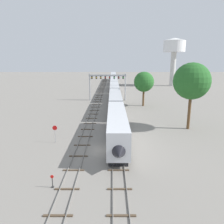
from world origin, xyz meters
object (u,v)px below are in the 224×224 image
trackside_tree_left (193,81)px  water_tower (175,48)px  signal_gantry (109,81)px  stop_sign (56,132)px  passenger_train (115,87)px  switch_stand (53,183)px  trackside_tree_mid (145,82)px

trackside_tree_left → water_tower: bearing=77.6°
signal_gantry → water_tower: 52.51m
stop_sign → trackside_tree_left: 26.16m
passenger_train → water_tower: water_tower is taller
passenger_train → stop_sign: 53.69m
signal_gantry → stop_sign: 38.53m
trackside_tree_left → switch_stand: bearing=-136.3°
water_tower → trackside_tree_left: (-15.49, -70.26, -9.07)m
water_tower → switch_stand: 99.17m
trackside_tree_mid → water_tower: bearing=66.4°
passenger_train → trackside_tree_left: 48.01m
passenger_train → signal_gantry: size_ratio=10.29×
signal_gantry → switch_stand: signal_gantry is taller
passenger_train → signal_gantry: (-2.25, -15.29, 3.85)m
signal_gantry → trackside_tree_left: size_ratio=0.95×
switch_stand → stop_sign: 13.27m
water_tower → trackside_tree_left: water_tower is taller
passenger_train → water_tower: (29.51, 24.82, 15.68)m
switch_stand → trackside_tree_mid: (15.35, 41.70, 6.39)m
trackside_tree_mid → signal_gantry: bearing=140.6°
signal_gantry → passenger_train: bearing=81.6°
switch_stand → trackside_tree_left: (21.12, 20.18, 8.70)m
passenger_train → trackside_tree_left: trackside_tree_left is taller
passenger_train → stop_sign: size_ratio=43.25×
passenger_train → switch_stand: 66.03m
signal_gantry → trackside_tree_mid: size_ratio=1.24×
stop_sign → trackside_tree_left: bearing=16.9°
passenger_train → stop_sign: passenger_train is taller
passenger_train → water_tower: 41.63m
passenger_train → stop_sign: bearing=-100.7°
stop_sign → trackside_tree_left: (24.02, 7.30, 7.35)m
stop_sign → water_tower: bearing=63.0°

